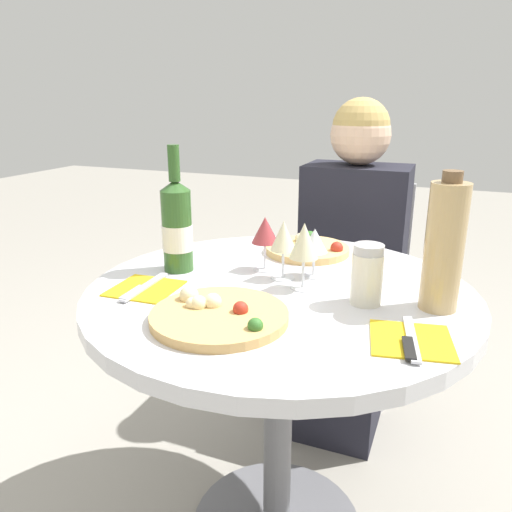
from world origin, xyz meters
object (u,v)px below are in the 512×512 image
chair_behind_diner (353,297)px  tall_carafe (444,246)px  pizza_large (218,314)px  dining_table (279,342)px  seated_diner (348,279)px  wine_bottle (177,226)px

chair_behind_diner → tall_carafe: bearing=112.6°
pizza_large → dining_table: bearing=75.2°
dining_table → tall_carafe: tall_carafe is taller
seated_diner → pizza_large: size_ratio=4.11×
pizza_large → tall_carafe: (0.42, 0.23, 0.13)m
dining_table → chair_behind_diner: size_ratio=1.08×
dining_table → wine_bottle: size_ratio=2.85×
pizza_large → wine_bottle: wine_bottle is taller
dining_table → wine_bottle: wine_bottle is taller
chair_behind_diner → pizza_large: bearing=84.5°
dining_table → seated_diner: size_ratio=0.79×
chair_behind_diner → seated_diner: size_ratio=0.73×
chair_behind_diner → seated_diner: 0.19m
tall_carafe → wine_bottle: bearing=179.2°
dining_table → chair_behind_diner: bearing=87.2°
pizza_large → wine_bottle: (-0.24, 0.24, 0.11)m
wine_bottle → tall_carafe: wine_bottle is taller
dining_table → pizza_large: size_ratio=3.26×
seated_diner → chair_behind_diner: bearing=-90.0°
seated_diner → tall_carafe: 0.78m
chair_behind_diner → tall_carafe: 0.95m
wine_bottle → tall_carafe: (0.65, -0.01, 0.02)m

